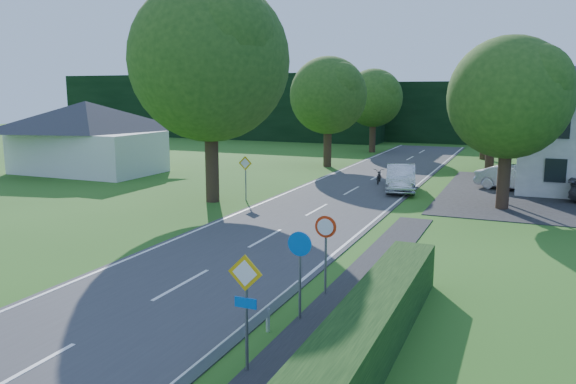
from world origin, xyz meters
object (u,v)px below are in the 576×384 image
at_px(parked_car_silver_a, 515,178).
at_px(parasol, 567,175).
at_px(moving_car, 401,178).
at_px(motorcycle, 379,176).
at_px(streetlight, 500,119).

xyz_separation_m(parked_car_silver_a, parasol, (2.83, 0.89, 0.25)).
height_order(moving_car, motorcycle, moving_car).
xyz_separation_m(streetlight, parasol, (3.69, 4.87, -3.44)).
bearing_deg(parked_car_silver_a, parasol, -56.34).
height_order(motorcycle, parked_car_silver_a, parked_car_silver_a).
height_order(streetlight, parked_car_silver_a, streetlight).
bearing_deg(motorcycle, parasol, -0.87).
bearing_deg(moving_car, parked_car_silver_a, 13.13).
bearing_deg(parked_car_silver_a, motorcycle, 110.57).
xyz_separation_m(moving_car, motorcycle, (-1.86, 2.30, -0.29)).
distance_m(streetlight, moving_car, 6.57).
distance_m(streetlight, parasol, 7.02).
height_order(streetlight, parasol, streetlight).
bearing_deg(motorcycle, streetlight, -33.71).
relative_size(motorcycle, parked_car_silver_a, 0.42).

